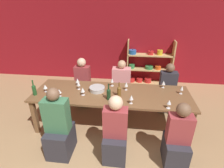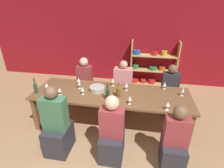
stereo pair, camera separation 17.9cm
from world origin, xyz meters
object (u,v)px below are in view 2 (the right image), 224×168
at_px(wine_glass_red_c, 183,90).
at_px(wine_glass_empty_b, 126,85).
at_px(wine_bottle_green, 118,91).
at_px(wine_glass_red_f, 79,83).
at_px(wine_glass_red_e, 113,80).
at_px(wine_glass_white_b, 168,104).
at_px(wine_bottle_amber, 36,87).
at_px(wine_glass_empty_a, 165,84).
at_px(person_near_c, 57,129).
at_px(person_far_c, 123,90).
at_px(wine_glass_red_b, 82,89).
at_px(wine_glass_red_a, 79,80).
at_px(wine_glass_red_g, 130,98).
at_px(person_near_b, 112,136).
at_px(shelf_unit, 151,68).
at_px(wine_glass_white_a, 46,85).
at_px(person_far_b, 169,94).
at_px(mixing_bowl, 97,88).
at_px(person_near_a, 174,145).
at_px(wine_bottle_dark, 108,94).
at_px(dining_table, 111,96).
at_px(person_far_a, 86,86).
at_px(wine_glass_red_d, 59,90).

bearing_deg(wine_glass_red_c, wine_glass_empty_b, 178.16).
height_order(wine_bottle_green, wine_glass_red_f, wine_bottle_green).
xyz_separation_m(wine_glass_red_e, wine_glass_white_b, (1.05, -0.73, -0.01)).
xyz_separation_m(wine_bottle_amber, wine_glass_empty_a, (2.50, 0.61, -0.01)).
xyz_separation_m(wine_glass_red_c, person_near_c, (-2.13, -0.98, -0.43)).
bearing_deg(wine_glass_empty_b, person_far_c, 101.85).
xyz_separation_m(wine_glass_red_b, wine_glass_red_f, (-0.15, 0.22, 0.02)).
relative_size(wine_glass_red_a, person_near_c, 0.12).
height_order(wine_glass_white_b, person_near_c, person_near_c).
height_order(wine_glass_red_e, wine_glass_white_b, wine_glass_red_e).
bearing_deg(wine_glass_red_e, wine_glass_empty_a, 2.63).
xyz_separation_m(wine_bottle_green, wine_glass_red_g, (0.24, -0.22, 0.01)).
height_order(wine_glass_red_c, person_near_b, person_near_b).
distance_m(shelf_unit, wine_glass_empty_a, 1.87).
relative_size(wine_glass_empty_a, person_far_c, 0.13).
bearing_deg(shelf_unit, person_far_c, -117.90).
relative_size(wine_glass_white_a, wine_glass_empty_b, 0.86).
xyz_separation_m(shelf_unit, person_far_b, (0.37, -1.40, -0.10)).
height_order(mixing_bowl, wine_glass_red_f, wine_glass_red_f).
xyz_separation_m(person_near_a, person_near_c, (-1.91, -0.02, 0.04)).
height_order(wine_glass_empty_a, wine_glass_red_g, wine_glass_red_g).
xyz_separation_m(wine_bottle_amber, wine_glass_red_c, (2.82, 0.38, 0.01)).
bearing_deg(person_near_a, wine_bottle_dark, 153.59).
height_order(wine_glass_white_b, person_near_a, person_near_a).
relative_size(wine_bottle_amber, wine_glass_red_a, 2.02).
xyz_separation_m(wine_glass_empty_a, person_near_c, (-1.82, -1.21, -0.42)).
bearing_deg(wine_glass_red_c, person_far_c, 149.68).
height_order(wine_glass_red_f, wine_glass_empty_b, wine_glass_red_f).
height_order(person_near_b, person_far_b, person_near_b).
xyz_separation_m(wine_bottle_dark, wine_bottle_amber, (-1.44, 0.00, -0.00)).
distance_m(wine_glass_red_b, wine_glass_red_c, 1.91).
relative_size(wine_glass_red_f, person_near_c, 0.15).
xyz_separation_m(dining_table, wine_bottle_dark, (-0.02, -0.25, 0.19)).
height_order(dining_table, person_far_b, person_far_b).
relative_size(wine_glass_red_a, person_far_a, 0.13).
relative_size(wine_glass_empty_a, person_near_a, 0.14).
distance_m(wine_glass_red_c, wine_glass_empty_a, 0.39).
distance_m(wine_glass_red_g, wine_glass_white_b, 0.64).
xyz_separation_m(wine_bottle_dark, person_near_a, (1.16, -0.57, -0.47)).
distance_m(wine_bottle_green, wine_bottle_amber, 1.62).
xyz_separation_m(dining_table, person_far_c, (0.14, 0.85, -0.28)).
bearing_deg(dining_table, wine_glass_white_a, -175.68).
bearing_deg(wine_glass_white_b, wine_glass_red_d, 174.98).
relative_size(wine_glass_red_a, wine_glass_white_a, 0.99).
height_order(person_near_a, person_far_a, person_far_a).
relative_size(wine_bottle_green, wine_bottle_dark, 0.90).
relative_size(wine_bottle_dark, wine_glass_red_e, 1.76).
bearing_deg(person_near_c, person_near_b, 0.93).
bearing_deg(wine_bottle_green, person_near_c, -142.09).
relative_size(wine_bottle_amber, person_near_c, 0.24).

